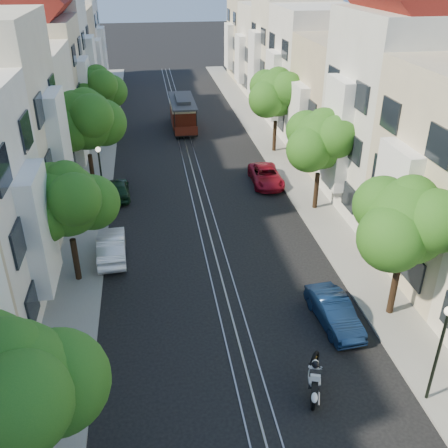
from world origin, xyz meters
name	(u,v)px	position (x,y,z in m)	size (l,w,h in m)	color
ground	(193,170)	(0.00, 28.00, 0.00)	(200.00, 200.00, 0.00)	black
sidewalk_east	(284,164)	(7.25, 28.00, 0.06)	(2.50, 80.00, 0.12)	gray
sidewalk_west	(97,175)	(-7.25, 28.00, 0.06)	(2.50, 80.00, 0.12)	gray
rail_left	(185,170)	(-0.55, 28.00, 0.01)	(0.06, 80.00, 0.02)	gray
rail_slot	(193,170)	(0.00, 28.00, 0.01)	(0.06, 80.00, 0.02)	gray
rail_right	(200,169)	(0.55, 28.00, 0.01)	(0.06, 80.00, 0.02)	gray
lane_line	(193,170)	(0.00, 28.00, 0.00)	(0.08, 80.00, 0.01)	tan
townhouses_east	(347,97)	(11.87, 27.91, 5.18)	(7.75, 72.00, 12.00)	beige
townhouses_west	(20,112)	(-11.87, 27.91, 5.08)	(7.75, 72.00, 11.76)	silver
tree_e_b	(408,223)	(7.26, 8.98, 4.73)	(4.93, 4.08, 6.68)	black
tree_e_c	(322,141)	(7.26, 19.98, 4.60)	(4.84, 3.99, 6.52)	black
tree_e_d	(277,94)	(7.26, 30.98, 4.87)	(5.01, 4.16, 6.85)	black
tree_w_a	(10,392)	(-7.14, 1.98, 4.73)	(4.93, 4.08, 6.68)	black
tree_w_b	(68,202)	(-7.14, 13.98, 4.40)	(4.72, 3.87, 6.27)	black
tree_w_c	(86,121)	(-7.14, 24.98, 5.07)	(5.13, 4.28, 7.09)	black
tree_w_d	(98,89)	(-7.14, 35.98, 4.60)	(4.84, 3.99, 6.52)	black
lamp_east	(441,341)	(6.30, 4.00, 2.85)	(0.32, 0.32, 4.16)	black
lamp_west	(100,169)	(-6.30, 22.00, 2.85)	(0.32, 0.32, 4.16)	black
sportbike_rider	(314,377)	(2.25, 4.96, 0.80)	(0.94, 2.10, 1.52)	black
cable_car	(183,111)	(0.19, 38.78, 1.62)	(2.24, 7.14, 2.74)	black
parked_car_e_mid	(334,312)	(4.40, 8.74, 0.64)	(1.35, 3.87, 1.28)	#0B1C39
parked_car_e_far	(266,176)	(4.98, 24.49, 0.62)	(2.06, 4.46, 1.24)	maroon
parked_car_w_mid	(111,246)	(-5.60, 16.00, 0.69)	(1.45, 4.17, 1.37)	white
parked_car_w_far	(118,189)	(-5.47, 23.81, 0.62)	(1.47, 3.65, 1.24)	black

